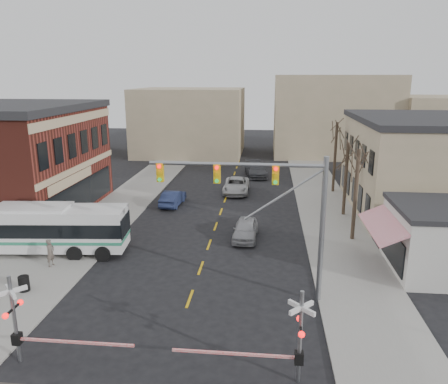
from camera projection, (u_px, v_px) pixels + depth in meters
The scene contains 17 objects.
ground at pixel (183, 318), 22.08m from camera, with size 160.00×160.00×0.00m, color black.
sidewalk_west at pixel (126, 202), 42.21m from camera, with size 5.00×60.00×0.12m, color gray.
sidewalk_east at pixel (325, 208), 40.37m from camera, with size 5.00×60.00×0.12m, color gray.
tree_east_a at pixel (355, 195), 31.69m from camera, with size 0.28×0.28×6.75m.
tree_east_b at pixel (346, 179), 37.49m from camera, with size 0.28×0.28×6.30m.
tree_east_c at pixel (335, 157), 45.04m from camera, with size 0.28×0.28×7.20m.
transit_bus at pixel (34, 228), 29.78m from camera, with size 12.73×3.87×3.23m.
traffic_signal_mast at pixel (273, 199), 22.56m from camera, with size 9.18×0.30×8.00m.
rr_crossing_west at pixel (24, 321), 18.23m from camera, with size 5.60×1.36×4.00m.
rr_crossing_east at pixel (289, 338), 17.06m from camera, with size 5.60×1.36×4.00m.
trash_bin at pixel (24, 284), 24.57m from camera, with size 0.60×0.60×0.87m, color black.
car_a at pixel (245, 229), 32.72m from camera, with size 1.74×4.33×1.48m, color #98989D.
car_b at pixel (173, 198), 41.18m from camera, with size 1.52×4.37×1.44m, color #1C2648.
car_c at pixel (236, 185), 45.62m from camera, with size 2.55×5.54×1.54m, color #B6B6B6.
car_d at pixel (256, 170), 53.11m from camera, with size 2.27×5.59×1.62m, color #484A4E.
pedestrian_near at pixel (50, 253), 27.68m from camera, with size 0.65×0.43×1.79m, color #5A5048.
pedestrian_far at pixel (65, 233), 31.03m from camera, with size 0.90×0.70×1.85m, color #364560.
Camera 1 is at (4.06, -19.37, 11.89)m, focal length 35.00 mm.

